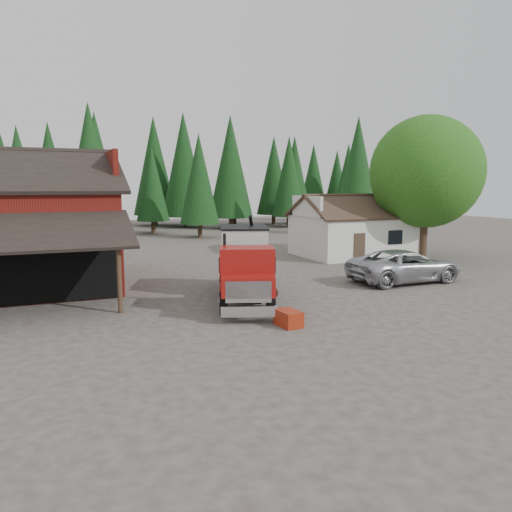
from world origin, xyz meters
name	(u,v)px	position (x,y,z in m)	size (l,w,h in m)	color
ground	(265,311)	(0.00, 0.00, 0.00)	(120.00, 120.00, 0.00)	#423933
farmhouse	(353,233)	(13.00, 13.00, 1.67)	(8.60, 6.42, 4.65)	silver
deciduous_tree	(426,176)	(17.01, 9.97, 5.91)	(8.00, 8.00, 10.20)	#382619
conifer_backdrop	(123,230)	(0.00, 42.00, 0.00)	(76.00, 16.00, 16.00)	black
near_pine_b	(199,179)	(6.00, 30.00, 5.89)	(3.96, 3.96, 10.40)	#382619
near_pine_c	(357,170)	(22.00, 26.00, 6.89)	(4.84, 4.84, 12.40)	#382619
near_pine_d	(90,164)	(-4.00, 34.00, 7.39)	(5.28, 5.28, 13.40)	#382619
feed_truck	(245,262)	(0.08, 2.38, 1.77)	(4.94, 8.66, 3.79)	black
silver_car	(405,266)	(9.67, 3.00, 0.88)	(2.93, 6.36, 1.77)	#B2B4BA
equip_box	(288,318)	(-0.06, -2.35, 0.30)	(0.70, 1.10, 0.60)	maroon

